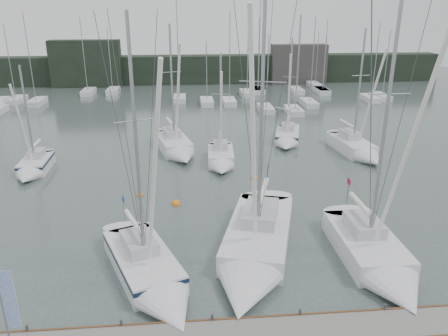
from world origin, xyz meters
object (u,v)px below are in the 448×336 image
object	(u,v)px
sailboat_mid_d	(287,139)
buoy_c	(140,195)
buoy_a	(176,204)
sailboat_mid_a	(33,168)
sailboat_mid_b	(177,149)
sailboat_near_left	(153,278)
sailboat_near_right	(380,263)
sailboat_near_center	(253,257)
sailboat_mid_c	(221,160)
buoy_b	(254,178)
dock_banner	(7,304)
sailboat_mid_e	(359,150)

from	to	relation	value
sailboat_mid_d	buoy_c	world-z (taller)	sailboat_mid_d
buoy_a	buoy_c	distance (m)	3.31
sailboat_mid_a	sailboat_mid_b	size ratio (longest dim) A/B	0.76
sailboat_near_left	sailboat_mid_a	bearing A→B (deg)	101.48
sailboat_near_right	buoy_a	world-z (taller)	sailboat_near_right
sailboat_near_right	sailboat_near_center	bearing A→B (deg)	169.56
sailboat_near_center	buoy_c	xyz separation A→B (m)	(-7.12, 10.30, -0.61)
sailboat_near_center	sailboat_mid_c	distance (m)	16.18
sailboat_near_left	buoy_b	world-z (taller)	sailboat_near_left
sailboat_near_right	sailboat_mid_b	distance (m)	23.80
sailboat_near_center	buoy_a	world-z (taller)	sailboat_near_center
buoy_a	buoy_c	xyz separation A→B (m)	(-2.75, 1.83, 0.00)
dock_banner	sailboat_mid_c	bearing A→B (deg)	64.08
sailboat_mid_a	sailboat_mid_e	world-z (taller)	sailboat_mid_e
sailboat_near_left	sailboat_mid_b	xyz separation A→B (m)	(1.00, 21.33, 0.03)
buoy_b	dock_banner	xyz separation A→B (m)	(-12.66, -18.86, 2.73)
sailboat_mid_d	sailboat_mid_b	bearing A→B (deg)	-152.25
buoy_b	buoy_c	world-z (taller)	buoy_b
sailboat_mid_b	buoy_c	bearing A→B (deg)	-119.62
sailboat_mid_b	buoy_c	world-z (taller)	sailboat_mid_b
sailboat_near_center	sailboat_mid_a	xyz separation A→B (m)	(-16.63, 15.71, -0.08)
sailboat_near_right	sailboat_mid_b	world-z (taller)	sailboat_near_right
sailboat_mid_a	sailboat_mid_b	bearing A→B (deg)	16.76
sailboat_near_right	sailboat_mid_d	distance (m)	23.60
buoy_b	buoy_c	distance (m)	9.57
sailboat_near_center	dock_banner	bearing A→B (deg)	-134.59
buoy_c	buoy_a	bearing A→B (deg)	-33.58
dock_banner	buoy_c	bearing A→B (deg)	76.72
sailboat_mid_b	buoy_a	distance (m)	11.37
sailboat_mid_d	dock_banner	bearing A→B (deg)	-106.65
sailboat_mid_b	buoy_c	xyz separation A→B (m)	(-2.73, -9.53, -0.61)
sailboat_near_left	buoy_b	size ratio (longest dim) A/B	24.20
sailboat_mid_a	buoy_a	distance (m)	14.25
sailboat_near_center	sailboat_near_right	world-z (taller)	sailboat_near_center
sailboat_mid_c	sailboat_mid_e	world-z (taller)	sailboat_mid_e
sailboat_near_center	buoy_a	xyz separation A→B (m)	(-4.36, 8.47, -0.61)
sailboat_near_left	sailboat_mid_e	size ratio (longest dim) A/B	1.15
sailboat_mid_b	buoy_a	world-z (taller)	sailboat_mid_b
sailboat_mid_c	buoy_c	bearing A→B (deg)	-135.19
sailboat_mid_e	dock_banner	distance (m)	33.46
sailboat_near_right	buoy_a	bearing A→B (deg)	138.84
sailboat_near_center	buoy_b	bearing A→B (deg)	97.30
sailboat_mid_e	sailboat_mid_a	bearing A→B (deg)	177.13
sailboat_mid_e	buoy_b	xyz separation A→B (m)	(-10.89, -4.82, -0.58)
sailboat_mid_a	sailboat_mid_c	distance (m)	16.22
sailboat_mid_b	sailboat_mid_e	size ratio (longest dim) A/B	1.03
sailboat_mid_e	buoy_c	size ratio (longest dim) A/B	21.15
sailboat_near_right	sailboat_mid_e	bearing A→B (deg)	71.96
sailboat_mid_b	sailboat_near_center	bearing A→B (deg)	-91.14
buoy_a	buoy_b	world-z (taller)	buoy_a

